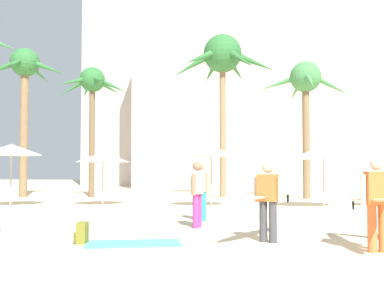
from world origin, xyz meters
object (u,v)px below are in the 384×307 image
at_px(cafe_umbrella_3, 211,152).
at_px(beach_towel, 133,244).
at_px(palm_tree_center, 305,87).
at_px(palm_tree_far_left, 92,90).
at_px(backpack, 82,233).
at_px(person_near_left, 197,191).
at_px(person_far_left, 200,188).
at_px(palm_tree_left, 222,61).
at_px(cafe_umbrella_2, 103,157).
at_px(person_far_right, 267,197).
at_px(cafe_umbrella_4, 323,152).
at_px(cafe_umbrella_6, 11,150).
at_px(palm_tree_right, 25,78).
at_px(person_mid_left, 375,200).

xyz_separation_m(cafe_umbrella_3, beach_towel, (-1.21, -8.69, -2.18)).
height_order(palm_tree_center, beach_towel, palm_tree_center).
distance_m(palm_tree_far_left, beach_towel, 16.34).
relative_size(backpack, person_near_left, 0.25).
xyz_separation_m(backpack, person_far_left, (2.10, 4.01, 0.72)).
distance_m(palm_tree_far_left, palm_tree_left, 7.31).
bearing_deg(palm_tree_center, cafe_umbrella_2, -150.14).
distance_m(palm_tree_left, person_far_right, 16.26).
distance_m(palm_tree_left, cafe_umbrella_4, 9.34).
height_order(cafe_umbrella_6, backpack, cafe_umbrella_6).
bearing_deg(person_near_left, palm_tree_far_left, -44.49).
relative_size(palm_tree_far_left, palm_tree_center, 0.99).
distance_m(palm_tree_right, backpack, 17.72).
distance_m(cafe_umbrella_2, cafe_umbrella_4, 8.82).
relative_size(palm_tree_center, beach_towel, 3.84).
bearing_deg(person_mid_left, beach_towel, -103.76).
height_order(cafe_umbrella_2, cafe_umbrella_6, cafe_umbrella_6).
xyz_separation_m(person_far_left, person_near_left, (0.01, -1.48, -0.01)).
height_order(palm_tree_left, cafe_umbrella_3, palm_tree_left).
bearing_deg(person_near_left, backpack, 66.96).
height_order(cafe_umbrella_3, person_near_left, cafe_umbrella_3).
bearing_deg(person_far_right, cafe_umbrella_4, -172.17).
xyz_separation_m(palm_tree_far_left, beach_towel, (5.43, -14.28, -5.78)).
distance_m(palm_tree_center, beach_towel, 16.39).
height_order(person_far_left, person_near_left, person_far_left).
xyz_separation_m(beach_towel, person_mid_left, (4.47, -0.39, 0.90)).
xyz_separation_m(palm_tree_left, palm_tree_center, (4.28, -1.17, -1.76)).
height_order(palm_tree_right, cafe_umbrella_3, palm_tree_right).
height_order(palm_tree_right, backpack, palm_tree_right).
distance_m(palm_tree_far_left, person_far_left, 13.12).
relative_size(palm_tree_center, palm_tree_right, 0.87).
distance_m(cafe_umbrella_2, person_mid_left, 12.15).
distance_m(palm_tree_right, cafe_umbrella_3, 12.65).
distance_m(palm_tree_left, person_far_left, 13.15).
xyz_separation_m(palm_tree_center, person_far_right, (-3.23, -13.63, -4.87)).
relative_size(person_far_right, person_far_left, 1.56).
bearing_deg(cafe_umbrella_3, cafe_umbrella_2, 176.93).
bearing_deg(person_far_right, cafe_umbrella_6, -101.91).
height_order(palm_tree_far_left, person_near_left, palm_tree_far_left).
bearing_deg(palm_tree_center, cafe_umbrella_6, -154.96).
xyz_separation_m(palm_tree_right, person_near_left, (10.33, -11.83, -5.62)).
bearing_deg(cafe_umbrella_6, cafe_umbrella_4, 2.65).
bearing_deg(palm_tree_center, person_mid_left, -95.55).
relative_size(person_far_left, person_near_left, 1.01).
xyz_separation_m(cafe_umbrella_6, person_near_left, (7.87, -5.74, -1.36)).
bearing_deg(palm_tree_right, cafe_umbrella_6, -68.02).
relative_size(palm_tree_left, person_near_left, 5.38).
distance_m(palm_tree_right, person_far_right, 19.07).
bearing_deg(cafe_umbrella_4, cafe_umbrella_2, 179.27).
bearing_deg(cafe_umbrella_3, cafe_umbrella_6, -176.80).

